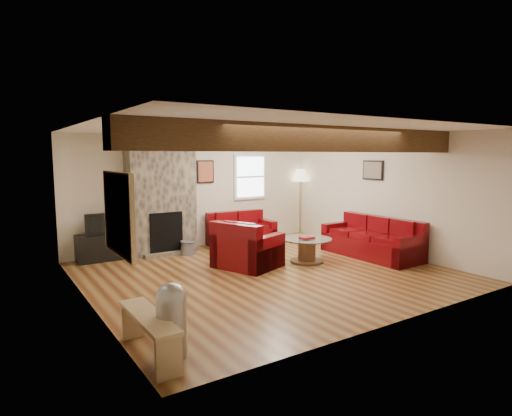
{
  "coord_description": "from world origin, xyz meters",
  "views": [
    {
      "loc": [
        -4.2,
        -6.08,
        2.07
      ],
      "look_at": [
        0.02,
        0.4,
        1.11
      ],
      "focal_mm": 30.0,
      "sensor_mm": 36.0,
      "label": 1
    }
  ],
  "objects_px": {
    "sofa_three": "(371,237)",
    "coffee_table": "(307,250)",
    "floor_lamp": "(300,179)",
    "loveseat": "(241,229)",
    "tv_cabinet": "(105,247)",
    "armchair_red": "(248,244)",
    "television": "(104,223)"
  },
  "relations": [
    {
      "from": "floor_lamp",
      "to": "coffee_table",
      "type": "bearing_deg",
      "value": -126.24
    },
    {
      "from": "floor_lamp",
      "to": "loveseat",
      "type": "bearing_deg",
      "value": -170.82
    },
    {
      "from": "sofa_three",
      "to": "coffee_table",
      "type": "height_order",
      "value": "sofa_three"
    },
    {
      "from": "sofa_three",
      "to": "television",
      "type": "xyz_separation_m",
      "value": [
        -4.67,
        2.68,
        0.34
      ]
    },
    {
      "from": "loveseat",
      "to": "tv_cabinet",
      "type": "relative_size",
      "value": 1.37
    },
    {
      "from": "floor_lamp",
      "to": "television",
      "type": "bearing_deg",
      "value": -179.77
    },
    {
      "from": "loveseat",
      "to": "floor_lamp",
      "type": "height_order",
      "value": "floor_lamp"
    },
    {
      "from": "loveseat",
      "to": "television",
      "type": "xyz_separation_m",
      "value": [
        -2.99,
        0.3,
        0.36
      ]
    },
    {
      "from": "tv_cabinet",
      "to": "floor_lamp",
      "type": "height_order",
      "value": "floor_lamp"
    },
    {
      "from": "sofa_three",
      "to": "tv_cabinet",
      "type": "height_order",
      "value": "sofa_three"
    },
    {
      "from": "armchair_red",
      "to": "television",
      "type": "height_order",
      "value": "television"
    },
    {
      "from": "sofa_three",
      "to": "coffee_table",
      "type": "distance_m",
      "value": 1.46
    },
    {
      "from": "armchair_red",
      "to": "floor_lamp",
      "type": "bearing_deg",
      "value": -76.22
    },
    {
      "from": "coffee_table",
      "to": "loveseat",
      "type": "bearing_deg",
      "value": 97.28
    },
    {
      "from": "coffee_table",
      "to": "television",
      "type": "distance_m",
      "value": 4.03
    },
    {
      "from": "sofa_three",
      "to": "loveseat",
      "type": "relative_size",
      "value": 1.44
    },
    {
      "from": "sofa_three",
      "to": "tv_cabinet",
      "type": "xyz_separation_m",
      "value": [
        -4.67,
        2.68,
        -0.14
      ]
    },
    {
      "from": "tv_cabinet",
      "to": "television",
      "type": "xyz_separation_m",
      "value": [
        0.0,
        0.0,
        0.48
      ]
    },
    {
      "from": "television",
      "to": "floor_lamp",
      "type": "xyz_separation_m",
      "value": [
        4.97,
        0.02,
        0.72
      ]
    },
    {
      "from": "coffee_table",
      "to": "tv_cabinet",
      "type": "relative_size",
      "value": 0.91
    },
    {
      "from": "sofa_three",
      "to": "armchair_red",
      "type": "height_order",
      "value": "armchair_red"
    },
    {
      "from": "coffee_table",
      "to": "tv_cabinet",
      "type": "bearing_deg",
      "value": 144.42
    },
    {
      "from": "television",
      "to": "floor_lamp",
      "type": "distance_m",
      "value": 5.03
    },
    {
      "from": "armchair_red",
      "to": "coffee_table",
      "type": "xyz_separation_m",
      "value": [
        1.14,
        -0.34,
        -0.2
      ]
    },
    {
      "from": "coffee_table",
      "to": "television",
      "type": "relative_size",
      "value": 1.31
    },
    {
      "from": "floor_lamp",
      "to": "sofa_three",
      "type": "bearing_deg",
      "value": -96.53
    },
    {
      "from": "sofa_three",
      "to": "armchair_red",
      "type": "distance_m",
      "value": 2.65
    },
    {
      "from": "sofa_three",
      "to": "loveseat",
      "type": "height_order",
      "value": "sofa_three"
    },
    {
      "from": "sofa_three",
      "to": "television",
      "type": "bearing_deg",
      "value": -120.57
    },
    {
      "from": "loveseat",
      "to": "tv_cabinet",
      "type": "distance_m",
      "value": 3.01
    },
    {
      "from": "loveseat",
      "to": "armchair_red",
      "type": "relative_size",
      "value": 1.35
    },
    {
      "from": "floor_lamp",
      "to": "armchair_red",
      "type": "bearing_deg",
      "value": -144.96
    }
  ]
}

